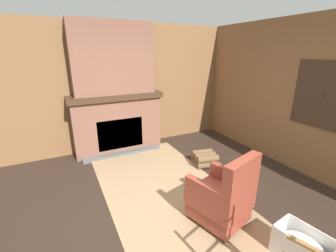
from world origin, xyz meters
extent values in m
plane|color=#2D2119|center=(0.00, 0.00, 0.00)|extent=(14.00, 14.00, 0.00)
cube|color=brown|center=(-2.65, 0.00, 1.31)|extent=(0.06, 5.84, 2.62)
cube|color=brown|center=(0.00, 2.65, 1.31)|extent=(5.84, 0.06, 2.62)
cube|color=#382619|center=(0.10, 2.60, 1.40)|extent=(0.93, 0.02, 1.04)
cube|color=silver|center=(0.10, 2.61, 1.40)|extent=(0.89, 0.01, 1.00)
cube|color=#382619|center=(0.10, 2.60, 1.40)|extent=(0.02, 0.02, 1.00)
cube|color=#382619|center=(0.10, 2.60, 1.40)|extent=(0.89, 0.02, 0.02)
cube|color=brown|center=(-2.41, 0.00, 0.56)|extent=(0.42, 1.78, 1.12)
cube|color=black|center=(-2.24, 0.00, 0.43)|extent=(0.08, 0.93, 0.63)
cube|color=#565451|center=(-2.12, 0.00, 0.03)|extent=(0.16, 1.60, 0.06)
cube|color=#3D2819|center=(-2.41, 0.00, 1.18)|extent=(0.52, 1.88, 0.11)
cube|color=brown|center=(-2.41, 0.00, 1.91)|extent=(0.37, 1.57, 1.36)
cube|color=#997A56|center=(-0.27, 0.22, 0.01)|extent=(4.04, 1.74, 0.01)
cube|color=brown|center=(0.28, 0.55, 0.18)|extent=(0.74, 0.70, 0.24)
cube|color=brown|center=(0.28, 0.55, 0.33)|extent=(0.78, 0.74, 0.18)
cube|color=brown|center=(0.53, 0.62, 0.69)|extent=(0.27, 0.59, 0.54)
cube|color=brown|center=(0.33, 0.30, 0.52)|extent=(0.59, 0.25, 0.20)
cube|color=brown|center=(0.19, 0.78, 0.52)|extent=(0.59, 0.25, 0.20)
cylinder|color=#332319|center=(0.09, 0.25, 0.03)|extent=(0.06, 0.06, 0.06)
cylinder|color=#332319|center=(-0.03, 0.70, 0.03)|extent=(0.06, 0.06, 0.06)
cylinder|color=#332319|center=(0.59, 0.39, 0.03)|extent=(0.06, 0.06, 0.06)
cylinder|color=#332319|center=(0.47, 0.84, 0.03)|extent=(0.06, 0.06, 0.06)
cube|color=olive|center=(1.43, 0.50, 0.64)|extent=(0.39, 0.17, 0.02)
cylinder|color=brown|center=(-1.15, 1.29, 0.07)|extent=(0.21, 0.42, 0.13)
cylinder|color=brown|center=(-1.02, 1.27, 0.07)|extent=(0.21, 0.42, 0.13)
cylinder|color=brown|center=(-0.89, 1.24, 0.07)|extent=(0.21, 0.42, 0.13)
cylinder|color=brown|center=(-1.15, 1.29, 0.18)|extent=(0.21, 0.42, 0.13)
cylinder|color=brown|center=(-1.02, 1.27, 0.18)|extent=(0.21, 0.42, 0.13)
cylinder|color=brown|center=(-0.89, 1.24, 0.18)|extent=(0.21, 0.42, 0.13)
cube|color=white|center=(0.87, 0.90, 0.17)|extent=(0.06, 0.32, 0.33)
cube|color=white|center=(1.10, 1.09, 0.17)|extent=(0.51, 0.09, 0.33)
ellipsoid|color=white|center=(1.12, 0.94, 0.18)|extent=(0.45, 0.31, 0.20)
ellipsoid|color=#B24C42|center=(-2.45, -0.40, 1.28)|extent=(0.13, 0.13, 0.09)
cylinder|color=white|center=(-2.45, -0.40, 1.40)|extent=(0.07, 0.07, 0.16)
cube|color=brown|center=(-2.45, 0.41, 1.31)|extent=(0.16, 0.24, 0.14)
cube|color=silver|center=(-2.37, 0.41, 1.31)|extent=(0.01, 0.04, 0.02)
camera|label=1|loc=(2.09, -1.06, 2.04)|focal=24.00mm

